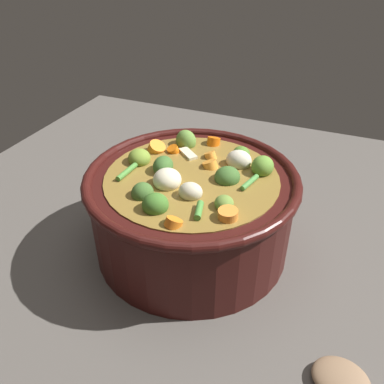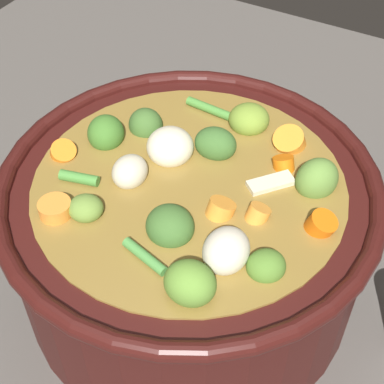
% 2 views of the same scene
% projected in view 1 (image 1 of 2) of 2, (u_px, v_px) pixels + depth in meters
% --- Properties ---
extents(ground_plane, '(1.10, 1.10, 0.00)m').
position_uv_depth(ground_plane, '(192.00, 244.00, 0.67)').
color(ground_plane, '#514C47').
extents(cooking_pot, '(0.33, 0.33, 0.16)m').
position_uv_depth(cooking_pot, '(192.00, 209.00, 0.63)').
color(cooking_pot, '#38110F').
rests_on(cooking_pot, ground_plane).
extents(salt_shaker, '(0.04, 0.04, 0.08)m').
position_uv_depth(salt_shaker, '(217.00, 164.00, 0.82)').
color(salt_shaker, silver).
rests_on(salt_shaker, ground_plane).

